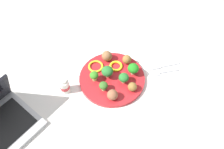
% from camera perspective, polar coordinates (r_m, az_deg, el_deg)
% --- Properties ---
extents(ground_plane, '(4.00, 4.00, 0.00)m').
position_cam_1_polar(ground_plane, '(1.02, 0.00, -1.20)').
color(ground_plane, silver).
extents(plate, '(0.28, 0.28, 0.02)m').
position_cam_1_polar(plate, '(1.01, 0.00, -0.94)').
color(plate, red).
rests_on(plate, ground_plane).
extents(broccoli_floret_front_left, '(0.04, 0.04, 0.04)m').
position_cam_1_polar(broccoli_floret_front_left, '(0.95, -2.06, -2.74)').
color(broccoli_floret_front_left, '#9CC97B').
rests_on(broccoli_floret_front_left, plate).
extents(broccoli_floret_back_right, '(0.04, 0.04, 0.05)m').
position_cam_1_polar(broccoli_floret_back_right, '(0.97, 2.85, -0.78)').
color(broccoli_floret_back_right, '#A8C676').
rests_on(broccoli_floret_back_right, plate).
extents(broccoli_floret_near_rim, '(0.04, 0.04, 0.05)m').
position_cam_1_polar(broccoli_floret_near_rim, '(0.98, -4.33, -0.33)').
color(broccoli_floret_near_rim, '#ABBF66').
rests_on(broccoli_floret_near_rim, plate).
extents(broccoli_floret_mid_left, '(0.05, 0.05, 0.05)m').
position_cam_1_polar(broccoli_floret_mid_left, '(1.00, 5.14, 1.45)').
color(broccoli_floret_mid_left, '#A6BB7D').
rests_on(broccoli_floret_mid_left, plate).
extents(broccoli_floret_back_left, '(0.05, 0.05, 0.06)m').
position_cam_1_polar(broccoli_floret_back_left, '(0.98, -1.13, 0.77)').
color(broccoli_floret_back_left, '#8DC06F').
rests_on(broccoli_floret_back_left, plate).
extents(meatball_back_left, '(0.05, 0.05, 0.05)m').
position_cam_1_polar(meatball_back_left, '(1.05, -1.23, 4.48)').
color(meatball_back_left, brown).
rests_on(meatball_back_left, plate).
extents(meatball_back_right, '(0.04, 0.04, 0.04)m').
position_cam_1_polar(meatball_back_right, '(0.93, 0.12, -4.91)').
color(meatball_back_right, brown).
rests_on(meatball_back_right, plate).
extents(meatball_front_right, '(0.04, 0.04, 0.04)m').
position_cam_1_polar(meatball_front_right, '(0.96, 4.93, -2.97)').
color(meatball_front_right, brown).
rests_on(meatball_front_right, plate).
extents(meatball_far_rim, '(0.04, 0.04, 0.04)m').
position_cam_1_polar(meatball_far_rim, '(1.04, 3.61, 3.64)').
color(meatball_far_rim, brown).
rests_on(meatball_far_rim, plate).
extents(pepper_ring_near_rim, '(0.08, 0.08, 0.01)m').
position_cam_1_polar(pepper_ring_near_rim, '(1.04, -3.93, 1.96)').
color(pepper_ring_near_rim, yellow).
rests_on(pepper_ring_near_rim, plate).
extents(pepper_ring_back_left, '(0.07, 0.07, 0.01)m').
position_cam_1_polar(pepper_ring_back_left, '(1.04, 0.96, 2.05)').
color(pepper_ring_back_left, yellow).
rests_on(pepper_ring_back_left, plate).
extents(napkin, '(0.17, 0.12, 0.01)m').
position_cam_1_polar(napkin, '(1.08, 12.60, 1.19)').
color(napkin, white).
rests_on(napkin, ground_plane).
extents(fork, '(0.12, 0.02, 0.01)m').
position_cam_1_polar(fork, '(1.06, 12.55, 0.52)').
color(fork, silver).
rests_on(fork, napkin).
extents(knife, '(0.15, 0.03, 0.01)m').
position_cam_1_polar(knife, '(1.08, 12.01, 2.02)').
color(knife, silver).
rests_on(knife, napkin).
extents(yogurt_bottle, '(0.04, 0.04, 0.07)m').
position_cam_1_polar(yogurt_bottle, '(0.98, -11.36, -2.74)').
color(yogurt_bottle, white).
rests_on(yogurt_bottle, ground_plane).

